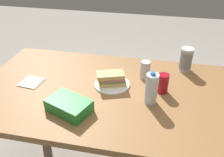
{
  "coord_description": "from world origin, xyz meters",
  "views": [
    {
      "loc": [
        -0.28,
        1.17,
        1.58
      ],
      "look_at": [
        -0.03,
        -0.06,
        0.79
      ],
      "focal_mm": 37.9,
      "sensor_mm": 36.0,
      "label": 1
    }
  ],
  "objects": [
    {
      "name": "chip_bag",
      "position": [
        0.15,
        0.24,
        0.77
      ],
      "size": [
        0.27,
        0.22,
        0.07
      ],
      "primitive_type": "cube",
      "rotation": [
        0.0,
        0.0,
        5.9
      ],
      "color": "#268C38",
      "rests_on": "dining_table"
    },
    {
      "name": "sandwich",
      "position": [
        -0.02,
        -0.06,
        0.79
      ],
      "size": [
        0.2,
        0.15,
        0.08
      ],
      "color": "#DBB26B",
      "rests_on": "paper_plate"
    },
    {
      "name": "soda_can_silver",
      "position": [
        -0.22,
        -0.19,
        0.8
      ],
      "size": [
        0.07,
        0.07,
        0.12
      ],
      "primitive_type": "cylinder",
      "color": "silver",
      "rests_on": "dining_table"
    },
    {
      "name": "paper_plate",
      "position": [
        -0.03,
        -0.06,
        0.74
      ],
      "size": [
        0.23,
        0.23,
        0.01
      ],
      "primitive_type": "cylinder",
      "color": "white",
      "rests_on": "dining_table"
    },
    {
      "name": "water_bottle_tall",
      "position": [
        -0.28,
        0.07,
        0.83
      ],
      "size": [
        0.07,
        0.07,
        0.2
      ],
      "color": "silver",
      "rests_on": "dining_table"
    },
    {
      "name": "dining_table",
      "position": [
        0.0,
        0.0,
        0.65
      ],
      "size": [
        1.62,
        0.93,
        0.74
      ],
      "color": "olive",
      "rests_on": "ground_plane"
    },
    {
      "name": "soda_can_red",
      "position": [
        -0.34,
        -0.05,
        0.8
      ],
      "size": [
        0.07,
        0.07,
        0.12
      ],
      "primitive_type": "cylinder",
      "color": "maroon",
      "rests_on": "dining_table"
    },
    {
      "name": "paper_napkin",
      "position": [
        0.49,
        0.02,
        0.74
      ],
      "size": [
        0.14,
        0.14,
        0.01
      ],
      "primitive_type": "cube",
      "rotation": [
        0.0,
        0.0,
        4.6
      ],
      "color": "white",
      "rests_on": "dining_table"
    },
    {
      "name": "plastic_cup_stack",
      "position": [
        -0.49,
        -0.35,
        0.82
      ],
      "size": [
        0.08,
        0.08,
        0.17
      ],
      "color": "silver",
      "rests_on": "dining_table"
    }
  ]
}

